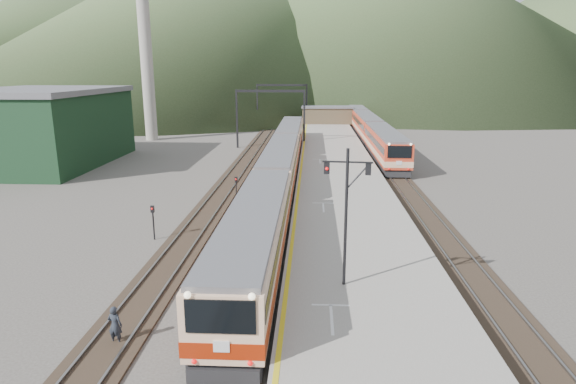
# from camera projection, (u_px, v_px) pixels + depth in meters

# --- Properties ---
(track_main) EXTENTS (2.60, 200.00, 0.23)m
(track_main) POSITION_uv_depth(u_px,v_px,m) (285.00, 169.00, 52.49)
(track_main) COLOR black
(track_main) RESTS_ON ground
(track_far) EXTENTS (2.60, 200.00, 0.23)m
(track_far) POSITION_uv_depth(u_px,v_px,m) (240.00, 169.00, 52.73)
(track_far) COLOR black
(track_far) RESTS_ON ground
(track_second) EXTENTS (2.60, 200.00, 0.23)m
(track_second) POSITION_uv_depth(u_px,v_px,m) (391.00, 170.00, 51.92)
(track_second) COLOR black
(track_second) RESTS_ON ground
(platform) EXTENTS (8.00, 100.00, 1.00)m
(platform) POSITION_uv_depth(u_px,v_px,m) (337.00, 170.00, 50.17)
(platform) COLOR gray
(platform) RESTS_ON ground
(gantry_near) EXTENTS (9.55, 0.25, 8.00)m
(gantry_near) POSITION_uv_depth(u_px,v_px,m) (270.00, 108.00, 65.77)
(gantry_near) COLOR black
(gantry_near) RESTS_ON ground
(gantry_far) EXTENTS (9.55, 0.25, 8.00)m
(gantry_far) POSITION_uv_depth(u_px,v_px,m) (282.00, 97.00, 89.96)
(gantry_far) COLOR black
(gantry_far) RESTS_ON ground
(warehouse) EXTENTS (14.50, 20.50, 8.60)m
(warehouse) POSITION_uv_depth(u_px,v_px,m) (41.00, 127.00, 54.74)
(warehouse) COLOR black
(warehouse) RESTS_ON ground
(smokestack) EXTENTS (1.80, 1.80, 30.00)m
(smokestack) POSITION_uv_depth(u_px,v_px,m) (145.00, 39.00, 71.15)
(smokestack) COLOR #9E998E
(smokestack) RESTS_ON ground
(station_shed) EXTENTS (9.40, 4.40, 3.10)m
(station_shed) POSITION_uv_depth(u_px,v_px,m) (327.00, 115.00, 88.36)
(station_shed) COLOR brown
(station_shed) RESTS_ON platform
(hill_a) EXTENTS (180.00, 180.00, 60.00)m
(hill_a) POSITION_uv_depth(u_px,v_px,m) (206.00, 19.00, 192.15)
(hill_a) COLOR #3A4F2A
(hill_a) RESTS_ON ground
(hill_b) EXTENTS (220.00, 220.00, 75.00)m
(hill_b) POSITION_uv_depth(u_px,v_px,m) (372.00, 10.00, 225.55)
(hill_b) COLOR #3A4F2A
(hill_b) RESTS_ON ground
(hill_c) EXTENTS (160.00, 160.00, 50.00)m
(hill_c) POSITION_uv_depth(u_px,v_px,m) (564.00, 35.00, 205.38)
(hill_c) COLOR #3A4F2A
(hill_c) RESTS_ON ground
(hill_d) EXTENTS (200.00, 200.00, 55.00)m
(hill_d) POSITION_uv_depth(u_px,v_px,m) (72.00, 35.00, 245.07)
(hill_d) COLOR #3A4F2A
(hill_d) RESTS_ON ground
(main_train) EXTENTS (2.87, 58.92, 3.50)m
(main_train) POSITION_uv_depth(u_px,v_px,m) (280.00, 166.00, 44.45)
(main_train) COLOR #E8B78F
(main_train) RESTS_ON track_main
(second_train) EXTENTS (2.85, 58.58, 3.48)m
(second_train) POSITION_uv_depth(u_px,v_px,m) (367.00, 126.00, 75.59)
(second_train) COLOR red
(second_train) RESTS_ON track_second
(signal_mast) EXTENTS (2.20, 0.35, 6.37)m
(signal_mast) POSITION_uv_depth(u_px,v_px,m) (346.00, 203.00, 21.36)
(signal_mast) COLOR black
(signal_mast) RESTS_ON platform
(short_signal_a) EXTENTS (0.24, 0.20, 2.27)m
(short_signal_a) POSITION_uv_depth(u_px,v_px,m) (189.00, 302.00, 19.59)
(short_signal_a) COLOR black
(short_signal_a) RESTS_ON ground
(short_signal_b) EXTENTS (0.25, 0.21, 2.27)m
(short_signal_b) POSITION_uv_depth(u_px,v_px,m) (236.00, 187.00, 38.90)
(short_signal_b) COLOR black
(short_signal_b) RESTS_ON ground
(short_signal_c) EXTENTS (0.22, 0.16, 2.27)m
(short_signal_c) POSITION_uv_depth(u_px,v_px,m) (153.00, 218.00, 30.73)
(short_signal_c) COLOR black
(short_signal_c) RESTS_ON ground
(worker) EXTENTS (0.64, 0.46, 1.63)m
(worker) POSITION_uv_depth(u_px,v_px,m) (115.00, 325.00, 19.11)
(worker) COLOR #20252F
(worker) RESTS_ON ground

